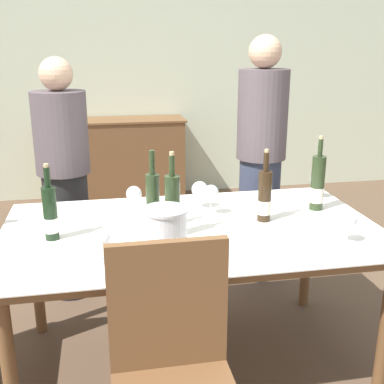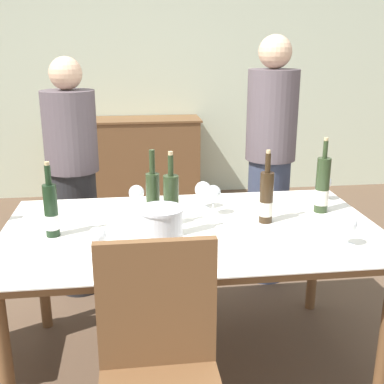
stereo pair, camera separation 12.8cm
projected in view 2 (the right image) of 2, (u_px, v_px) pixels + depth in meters
ground_plane at (192, 360)px, 2.53m from camera, size 12.00×12.00×0.00m
back_wall at (155, 63)px, 5.02m from camera, size 8.00×0.10×2.80m
sideboard_cabinet at (134, 160)px, 5.00m from camera, size 1.38×0.46×0.87m
dining_table at (192, 240)px, 2.33m from camera, size 1.80×1.05×0.75m
ice_bucket at (161, 230)px, 2.00m from camera, size 0.19×0.19×0.20m
wine_bottle_0 at (171, 207)px, 2.18m from camera, size 0.07×0.07×0.40m
wine_bottle_1 at (266, 198)px, 2.35m from camera, size 0.07×0.07×0.36m
wine_bottle_2 at (51, 211)px, 2.18m from camera, size 0.06×0.06×0.35m
wine_bottle_3 at (322, 187)px, 2.50m from camera, size 0.07×0.07×0.40m
wine_bottle_4 at (153, 202)px, 2.27m from camera, size 0.07×0.07×0.38m
wine_glass_0 at (348, 225)px, 2.08m from camera, size 0.08×0.08×0.14m
wine_glass_1 at (97, 238)px, 1.96m from camera, size 0.08×0.08×0.13m
wine_glass_2 at (213, 194)px, 2.46m from camera, size 0.08×0.08×0.16m
wine_glass_3 at (324, 183)px, 2.69m from camera, size 0.08×0.08×0.15m
wine_glass_4 at (137, 194)px, 2.47m from camera, size 0.08×0.08×0.15m
wine_glass_5 at (203, 190)px, 2.56m from camera, size 0.09×0.09×0.15m
chair_near_front at (160, 364)px, 1.63m from camera, size 0.42×0.42×0.97m
person_host at (74, 181)px, 3.07m from camera, size 0.33×0.33×1.53m
person_guest_left at (270, 163)px, 3.21m from camera, size 0.33×0.33×1.65m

